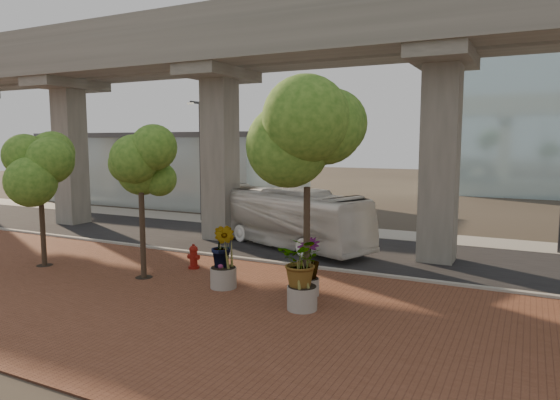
% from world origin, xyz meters
% --- Properties ---
extents(ground, '(160.00, 160.00, 0.00)m').
position_xyz_m(ground, '(0.00, 0.00, 0.00)').
color(ground, '#332C25').
rests_on(ground, ground).
extents(brick_plaza, '(70.00, 13.00, 0.06)m').
position_xyz_m(brick_plaza, '(0.00, -8.00, 0.03)').
color(brick_plaza, brown).
rests_on(brick_plaza, ground).
extents(asphalt_road, '(90.00, 8.00, 0.04)m').
position_xyz_m(asphalt_road, '(0.00, 2.00, 0.02)').
color(asphalt_road, black).
rests_on(asphalt_road, ground).
extents(curb_strip, '(70.00, 0.25, 0.16)m').
position_xyz_m(curb_strip, '(0.00, -2.00, 0.08)').
color(curb_strip, '#9D9B92').
rests_on(curb_strip, ground).
extents(far_sidewalk, '(90.00, 3.00, 0.06)m').
position_xyz_m(far_sidewalk, '(0.00, 7.50, 0.03)').
color(far_sidewalk, '#9D9B92').
rests_on(far_sidewalk, ground).
extents(transit_viaduct, '(72.00, 5.60, 12.40)m').
position_xyz_m(transit_viaduct, '(0.00, 2.00, 7.29)').
color(transit_viaduct, gray).
rests_on(transit_viaduct, ground).
extents(station_pavilion, '(23.00, 13.00, 6.30)m').
position_xyz_m(station_pavilion, '(-20.00, 16.00, 3.22)').
color(station_pavilion, '#A6B9BE').
rests_on(station_pavilion, ground).
extents(transit_bus, '(11.19, 6.53, 3.07)m').
position_xyz_m(transit_bus, '(-2.04, 1.89, 1.54)').
color(transit_bus, silver).
rests_on(transit_bus, ground).
extents(fire_hydrant, '(0.54, 0.48, 1.08)m').
position_xyz_m(fire_hydrant, '(-3.20, -4.40, 0.58)').
color(fire_hydrant, maroon).
rests_on(fire_hydrant, ground).
extents(planter_front, '(2.22, 2.22, 2.44)m').
position_xyz_m(planter_front, '(3.22, -7.16, 1.54)').
color(planter_front, gray).
rests_on(planter_front, ground).
extents(planter_right, '(1.95, 1.95, 2.09)m').
position_xyz_m(planter_right, '(2.78, -5.66, 1.32)').
color(planter_right, '#AAA699').
rests_on(planter_right, ground).
extents(planter_left, '(2.21, 2.21, 2.44)m').
position_xyz_m(planter_left, '(-0.46, -6.24, 1.54)').
color(planter_left, '#B0A99F').
rests_on(planter_left, ground).
extents(street_tree_far_west, '(3.69, 3.69, 5.87)m').
position_xyz_m(street_tree_far_west, '(-9.49, -6.98, 4.23)').
color(street_tree_far_west, '#443327').
rests_on(street_tree_far_west, ground).
extents(street_tree_near_west, '(3.34, 3.34, 6.06)m').
position_xyz_m(street_tree_near_west, '(-4.15, -6.51, 4.58)').
color(street_tree_near_west, '#443327').
rests_on(street_tree_near_west, ground).
extents(street_tree_near_east, '(4.25, 4.25, 7.22)m').
position_xyz_m(street_tree_near_east, '(3.19, -6.74, 5.32)').
color(street_tree_near_east, '#443327').
rests_on(street_tree_near_east, ground).
extents(streetlamp_west, '(0.41, 1.19, 8.23)m').
position_xyz_m(streetlamp_west, '(-10.80, 6.67, 4.80)').
color(streetlamp_west, '#2D2D32').
rests_on(streetlamp_west, ground).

